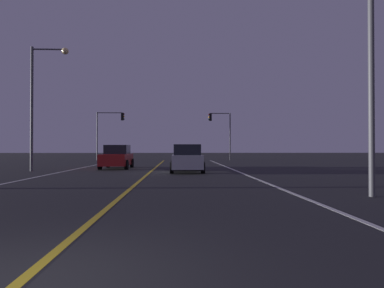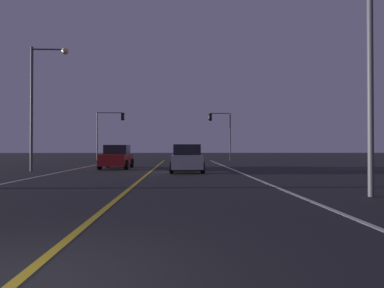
% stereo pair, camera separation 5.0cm
% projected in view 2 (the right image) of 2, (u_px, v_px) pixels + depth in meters
% --- Properties ---
extents(lane_edge_right, '(0.16, 43.09, 0.01)m').
position_uv_depth(lane_edge_right, '(245.00, 174.00, 19.21)').
color(lane_edge_right, silver).
rests_on(lane_edge_right, ground).
extents(lane_edge_left, '(0.16, 43.09, 0.01)m').
position_uv_depth(lane_edge_left, '(46.00, 175.00, 18.80)').
color(lane_edge_left, silver).
rests_on(lane_edge_left, ground).
extents(lane_center_divider, '(0.16, 43.09, 0.01)m').
position_uv_depth(lane_center_divider, '(147.00, 175.00, 19.01)').
color(lane_center_divider, gold).
rests_on(lane_center_divider, ground).
extents(car_oncoming, '(2.02, 4.30, 1.70)m').
position_uv_depth(car_oncoming, '(117.00, 157.00, 24.80)').
color(car_oncoming, black).
rests_on(car_oncoming, ground).
extents(car_lead_same_lane, '(2.02, 4.30, 1.70)m').
position_uv_depth(car_lead_same_lane, '(187.00, 159.00, 21.16)').
color(car_lead_same_lane, black).
rests_on(car_lead_same_lane, ground).
extents(traffic_light_near_right, '(2.70, 0.36, 5.70)m').
position_uv_depth(traffic_light_near_right, '(220.00, 125.00, 41.33)').
color(traffic_light_near_right, '#4C4C51').
rests_on(traffic_light_near_right, ground).
extents(traffic_light_near_left, '(3.31, 0.36, 5.73)m').
position_uv_depth(traffic_light_near_left, '(110.00, 125.00, 40.84)').
color(traffic_light_near_left, '#4C4C51').
rests_on(traffic_light_near_left, ground).
extents(street_lamp_right_near, '(2.66, 0.44, 7.10)m').
position_uv_depth(street_lamp_right_near, '(349.00, 46.00, 10.48)').
color(street_lamp_right_near, '#4C4C51').
rests_on(street_lamp_right_near, ground).
extents(street_lamp_left_mid, '(2.40, 0.44, 7.98)m').
position_uv_depth(street_lamp_left_mid, '(40.00, 92.00, 22.01)').
color(street_lamp_left_mid, '#4C4C51').
rests_on(street_lamp_left_mid, ground).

